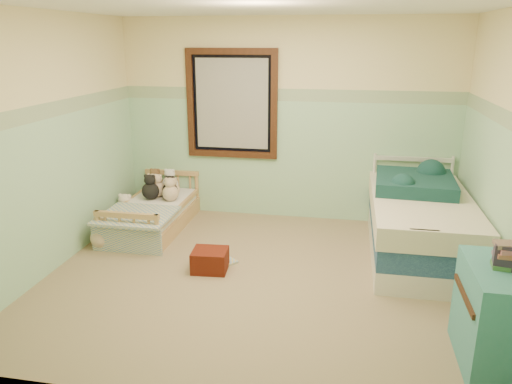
% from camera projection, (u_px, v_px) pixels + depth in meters
% --- Properties ---
extents(floor, '(4.20, 3.60, 0.02)m').
position_uv_depth(floor, '(262.00, 278.00, 4.82)').
color(floor, '#8F7E56').
rests_on(floor, ground).
extents(ceiling, '(4.20, 3.60, 0.02)m').
position_uv_depth(ceiling, '(263.00, 4.00, 4.07)').
color(ceiling, white).
rests_on(ceiling, wall_back).
extents(wall_back, '(4.20, 0.04, 2.50)m').
position_uv_depth(wall_back, '(287.00, 121.00, 6.14)').
color(wall_back, beige).
rests_on(wall_back, floor).
extents(wall_front, '(4.20, 0.04, 2.50)m').
position_uv_depth(wall_front, '(206.00, 222.00, 2.76)').
color(wall_front, beige).
rests_on(wall_front, floor).
extents(wall_left, '(0.04, 3.60, 2.50)m').
position_uv_depth(wall_left, '(51.00, 144.00, 4.82)').
color(wall_left, beige).
rests_on(wall_left, floor).
extents(wall_right, '(0.04, 3.60, 2.50)m').
position_uv_depth(wall_right, '(511.00, 163.00, 4.08)').
color(wall_right, beige).
rests_on(wall_right, floor).
extents(wainscot_mint, '(4.20, 0.01, 1.50)m').
position_uv_depth(wainscot_mint, '(286.00, 160.00, 6.27)').
color(wainscot_mint, '#96C7A2').
rests_on(wainscot_mint, floor).
extents(border_strip, '(4.20, 0.01, 0.15)m').
position_uv_depth(border_strip, '(288.00, 95.00, 6.03)').
color(border_strip, '#497D4B').
rests_on(border_strip, wall_back).
extents(window_frame, '(1.16, 0.06, 1.36)m').
position_uv_depth(window_frame, '(232.00, 104.00, 6.16)').
color(window_frame, black).
rests_on(window_frame, wall_back).
extents(window_blinds, '(0.92, 0.01, 1.12)m').
position_uv_depth(window_blinds, '(232.00, 104.00, 6.17)').
color(window_blinds, '#B1B1AA').
rests_on(window_blinds, window_frame).
extents(toddler_bed_frame, '(0.74, 1.49, 0.19)m').
position_uv_depth(toddler_bed_frame, '(153.00, 221.00, 6.05)').
color(toddler_bed_frame, '#9A764B').
rests_on(toddler_bed_frame, floor).
extents(toddler_mattress, '(0.68, 1.42, 0.12)m').
position_uv_depth(toddler_mattress, '(153.00, 209.00, 6.00)').
color(toddler_mattress, silver).
rests_on(toddler_mattress, toddler_bed_frame).
extents(patchwork_quilt, '(0.81, 0.74, 0.03)m').
position_uv_depth(patchwork_quilt, '(137.00, 216.00, 5.55)').
color(patchwork_quilt, '#6085AE').
rests_on(patchwork_quilt, toddler_mattress).
extents(plush_bed_brown, '(0.21, 0.21, 0.21)m').
position_uv_depth(plush_bed_brown, '(156.00, 184.00, 6.45)').
color(plush_bed_brown, brown).
rests_on(plush_bed_brown, toddler_mattress).
extents(plush_bed_white, '(0.21, 0.21, 0.21)m').
position_uv_depth(plush_bed_white, '(170.00, 184.00, 6.41)').
color(plush_bed_white, silver).
rests_on(plush_bed_white, toddler_mattress).
extents(plush_bed_tan, '(0.20, 0.20, 0.20)m').
position_uv_depth(plush_bed_tan, '(153.00, 189.00, 6.24)').
color(plush_bed_tan, beige).
rests_on(plush_bed_tan, toddler_mattress).
extents(plush_bed_dark, '(0.19, 0.19, 0.19)m').
position_uv_depth(plush_bed_dark, '(170.00, 190.00, 6.20)').
color(plush_bed_dark, black).
rests_on(plush_bed_dark, toddler_mattress).
extents(plush_floor_cream, '(0.26, 0.26, 0.26)m').
position_uv_depth(plush_floor_cream, '(126.00, 213.00, 6.22)').
color(plush_floor_cream, white).
rests_on(plush_floor_cream, floor).
extents(plush_floor_tan, '(0.24, 0.24, 0.24)m').
position_uv_depth(plush_floor_tan, '(102.00, 238.00, 5.46)').
color(plush_floor_tan, beige).
rests_on(plush_floor_tan, floor).
extents(twin_bed_frame, '(0.96, 1.93, 0.22)m').
position_uv_depth(twin_bed_frame, '(417.00, 246.00, 5.27)').
color(twin_bed_frame, silver).
rests_on(twin_bed_frame, floor).
extents(twin_boxspring, '(0.96, 1.93, 0.22)m').
position_uv_depth(twin_boxspring, '(419.00, 227.00, 5.20)').
color(twin_boxspring, navy).
rests_on(twin_boxspring, twin_bed_frame).
extents(twin_mattress, '(1.00, 1.97, 0.22)m').
position_uv_depth(twin_mattress, '(421.00, 207.00, 5.14)').
color(twin_mattress, '#ECE4C4').
rests_on(twin_mattress, twin_boxspring).
extents(teal_blanket, '(0.87, 0.91, 0.14)m').
position_uv_depth(teal_blanket, '(415.00, 183.00, 5.37)').
color(teal_blanket, '#113E37').
rests_on(teal_blanket, twin_mattress).
extents(dresser, '(0.47, 0.75, 0.75)m').
position_uv_depth(dresser, '(498.00, 317.00, 3.43)').
color(dresser, teal).
rests_on(dresser, floor).
extents(book_stack, '(0.20, 0.17, 0.18)m').
position_uv_depth(book_stack, '(508.00, 256.00, 3.31)').
color(book_stack, '#3F1D23').
rests_on(book_stack, dresser).
extents(red_pillow, '(0.37, 0.33, 0.22)m').
position_uv_depth(red_pillow, '(210.00, 260.00, 4.94)').
color(red_pillow, maroon).
rests_on(red_pillow, floor).
extents(floor_book, '(0.30, 0.30, 0.02)m').
position_uv_depth(floor_book, '(225.00, 261.00, 5.15)').
color(floor_book, gold).
rests_on(floor_book, floor).
extents(extra_plush_0, '(0.17, 0.17, 0.17)m').
position_uv_depth(extra_plush_0, '(173.00, 190.00, 6.26)').
color(extra_plush_0, beige).
rests_on(extra_plush_0, toddler_mattress).
extents(extra_plush_1, '(0.22, 0.22, 0.22)m').
position_uv_depth(extra_plush_1, '(151.00, 191.00, 6.13)').
color(extra_plush_1, black).
rests_on(extra_plush_1, toddler_mattress).
extents(extra_plush_2, '(0.20, 0.20, 0.20)m').
position_uv_depth(extra_plush_2, '(170.00, 193.00, 6.08)').
color(extra_plush_2, beige).
rests_on(extra_plush_2, toddler_mattress).
extents(extra_plush_3, '(0.20, 0.20, 0.20)m').
position_uv_depth(extra_plush_3, '(158.00, 189.00, 6.24)').
color(extra_plush_3, beige).
rests_on(extra_plush_3, toddler_mattress).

